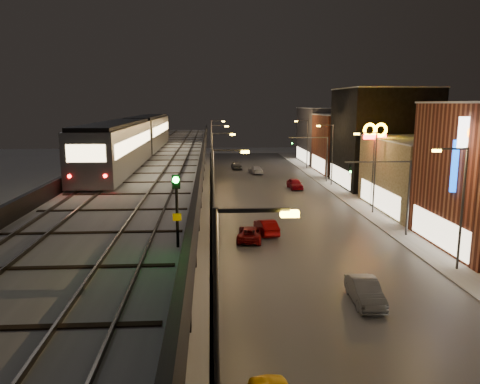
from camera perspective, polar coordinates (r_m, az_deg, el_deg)
name	(u,v)px	position (r m, az deg, el deg)	size (l,w,h in m)	color
ground	(232,384)	(21.94, -0.96, -22.38)	(220.00, 220.00, 0.00)	silver
road_surface	(282,207)	(55.31, 5.14, -1.79)	(17.00, 120.00, 0.06)	#46474D
sidewalk_right	(365,205)	(57.66, 15.02, -1.56)	(4.00, 120.00, 0.14)	#9FA1A8
under_viaduct_pavement	(167,208)	(54.93, -8.93, -1.96)	(11.00, 120.00, 0.06)	#9FA1A8
elevated_viaduct	(162,164)	(50.87, -9.43, 3.40)	(9.00, 100.00, 6.30)	black
viaduct_trackbed	(162,157)	(50.91, -9.45, 4.28)	(8.40, 100.00, 0.32)	#B2B7C1
viaduct_parapet_streetside	(203,152)	(50.63, -4.54, 4.88)	(0.30, 100.00, 1.10)	black
viaduct_parapet_far	(121,153)	(51.51, -14.29, 4.69)	(0.30, 100.00, 1.10)	black
building_c	(432,175)	(56.69, 22.41, 1.91)	(12.20, 15.20, 8.16)	#7E7151
building_d	(382,138)	(71.01, 16.97, 6.31)	(12.20, 13.20, 14.16)	black
building_e	(353,144)	(84.38, 13.59, 5.75)	(12.20, 12.20, 10.16)	brown
building_f	(332,135)	(97.78, 11.19, 6.78)	(12.20, 16.20, 11.16)	#403F47
streetlight_left_0	(225,327)	(14.98, -1.80, -16.08)	(2.57, 0.28, 9.00)	#38383A
streetlight_left_1	(217,204)	(32.08, -2.82, -1.43)	(2.57, 0.28, 9.00)	#38383A
streetlight_right_1	(459,200)	(36.56, 25.16, -0.94)	(2.56, 0.28, 9.00)	#38383A
streetlight_left_2	(215,168)	(49.82, -3.12, 2.94)	(2.57, 0.28, 9.00)	#38383A
streetlight_right_2	(373,167)	(52.82, 15.86, 2.99)	(2.56, 0.28, 9.00)	#38383A
streetlight_left_3	(213,151)	(67.70, -3.26, 5.00)	(2.57, 0.28, 9.00)	#38383A
streetlight_right_3	(331,150)	(69.93, 11.00, 5.01)	(2.56, 0.28, 9.00)	#38383A
streetlight_left_4	(213,141)	(85.63, -3.34, 6.20)	(2.57, 0.28, 9.00)	#38383A
streetlight_right_4	(306,141)	(87.40, 8.05, 6.21)	(2.56, 0.28, 9.00)	#38383A
traffic_light_rig_a	(397,188)	(44.29, 18.55, 0.44)	(6.10, 0.34, 7.00)	#38383A
traffic_light_rig_b	(320,153)	(72.69, 9.70, 4.68)	(6.10, 0.34, 7.00)	#38383A
subway_train	(136,137)	(49.66, -12.57, 6.51)	(3.24, 39.51, 3.88)	gray
rail_signal	(177,197)	(17.48, -7.75, -0.56)	(0.32, 0.42, 2.79)	black
car_near_white	(266,227)	(43.53, 3.23, -4.31)	(1.47, 4.21, 1.39)	#810607
car_mid_silver	(250,234)	(41.54, 1.23, -5.13)	(2.10, 4.56, 1.27)	#670708
car_mid_dark	(256,170)	(80.85, 1.91, 2.69)	(1.88, 4.61, 1.34)	silver
car_far_white	(237,165)	(86.38, -0.40, 3.28)	(1.81, 4.50, 1.53)	slate
car_onc_silver	(365,292)	(29.94, 14.99, -11.73)	(1.55, 4.44, 1.46)	#4D525A
car_onc_red	(295,184)	(66.79, 6.70, 0.96)	(1.72, 4.29, 1.46)	maroon
sign_mcdonalds	(375,139)	(56.08, 16.12, 6.19)	(2.92, 0.54, 9.81)	#38383A
sign_citgo	(473,152)	(38.64, 26.50, 4.39)	(2.33, 0.39, 11.05)	#38383A
sign_carwash	(463,175)	(39.71, 25.57, 1.88)	(1.79, 0.35, 9.27)	#38383A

